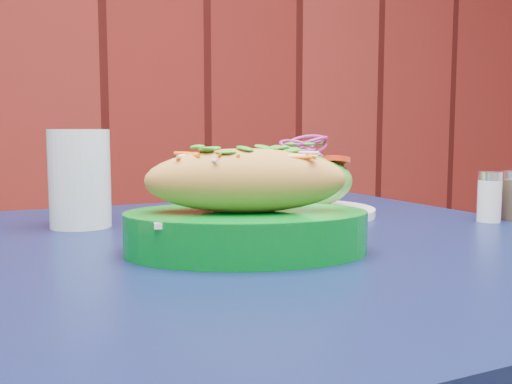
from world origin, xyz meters
name	(u,v)px	position (x,y,z in m)	size (l,w,h in m)	color
cafe_table	(266,308)	(0.03, 1.42, 0.66)	(0.86, 0.86, 0.75)	black
banh_mi_basket	(246,211)	(-0.03, 1.35, 0.80)	(0.30, 0.23, 0.12)	#007319
salad_plate	(302,186)	(0.15, 1.58, 0.80)	(0.23, 0.23, 0.12)	white
water_glass	(80,179)	(-0.18, 1.59, 0.82)	(0.08, 0.08, 0.13)	silver
salt_shaker	(489,197)	(0.38, 1.43, 0.79)	(0.03, 0.03, 0.07)	white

